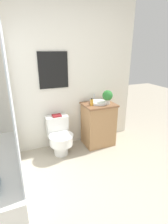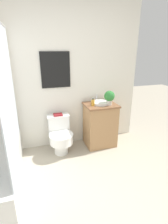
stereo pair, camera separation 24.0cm
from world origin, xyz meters
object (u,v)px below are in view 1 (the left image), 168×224
at_px(sink, 98,102).
at_px(book_on_tank, 57,115).
at_px(soap_bottle, 92,102).
at_px(toilet, 60,136).
at_px(potted_plant, 108,96).

height_order(sink, book_on_tank, sink).
height_order(soap_bottle, book_on_tank, soap_bottle).
height_order(toilet, soap_bottle, soap_bottle).
bearing_deg(book_on_tank, soap_bottle, -14.12).
bearing_deg(toilet, potted_plant, -3.47).
distance_m(toilet, book_on_tank, 0.35).
bearing_deg(soap_bottle, potted_plant, -8.84).
height_order(toilet, book_on_tank, book_on_tank).
relative_size(soap_bottle, potted_plant, 0.51).
xyz_separation_m(sink, potted_plant, (0.12, -0.10, 0.12)).
bearing_deg(soap_bottle, sink, 20.46).
xyz_separation_m(toilet, soap_bottle, (0.58, -0.01, 0.52)).
xyz_separation_m(soap_bottle, book_on_tank, (-0.58, 0.15, -0.20)).
xyz_separation_m(toilet, book_on_tank, (0.00, 0.14, 0.32)).
xyz_separation_m(sink, soap_bottle, (-0.16, -0.06, 0.03)).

